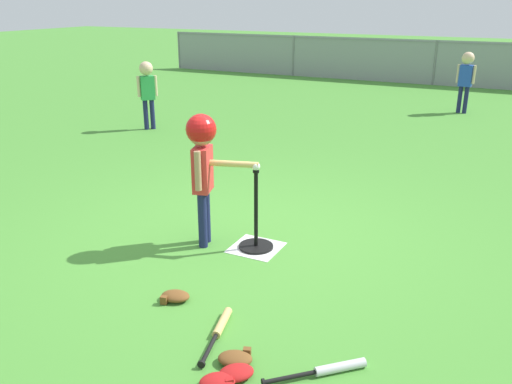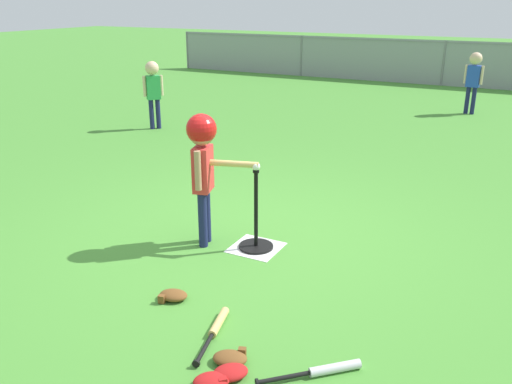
{
  "view_description": "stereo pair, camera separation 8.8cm",
  "coord_description": "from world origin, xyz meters",
  "px_view_note": "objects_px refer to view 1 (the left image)",
  "views": [
    {
      "loc": [
        2.18,
        -4.22,
        2.18
      ],
      "look_at": [
        0.18,
        -0.19,
        0.55
      ],
      "focal_mm": 37.67,
      "sensor_mm": 36.0,
      "label": 1
    },
    {
      "loc": [
        2.26,
        -4.18,
        2.18
      ],
      "look_at": [
        0.18,
        -0.19,
        0.55
      ],
      "focal_mm": 37.67,
      "sensor_mm": 36.0,
      "label": 2
    }
  ],
  "objects_px": {
    "batter_child": "(203,154)",
    "fielder_deep_center": "(466,74)",
    "spare_bat_wood": "(220,328)",
    "batting_tee": "(256,235)",
    "baseball_on_tee": "(256,166)",
    "glove_near_bats": "(175,296)",
    "glove_by_plate": "(217,382)",
    "spare_bat_silver": "(330,369)",
    "fielder_near_right": "(147,86)",
    "glove_outfield_drop": "(236,358)",
    "glove_tossed_aside": "(236,373)"
  },
  "relations": [
    {
      "from": "spare_bat_wood",
      "to": "glove_tossed_aside",
      "type": "bearing_deg",
      "value": -48.6
    },
    {
      "from": "glove_by_plate",
      "to": "glove_near_bats",
      "type": "distance_m",
      "value": 1.05
    },
    {
      "from": "spare_bat_wood",
      "to": "glove_near_bats",
      "type": "distance_m",
      "value": 0.55
    },
    {
      "from": "glove_by_plate",
      "to": "glove_near_bats",
      "type": "height_order",
      "value": "same"
    },
    {
      "from": "spare_bat_silver",
      "to": "glove_outfield_drop",
      "type": "xyz_separation_m",
      "value": [
        -0.57,
        -0.17,
        0.01
      ]
    },
    {
      "from": "baseball_on_tee",
      "to": "fielder_deep_center",
      "type": "xyz_separation_m",
      "value": [
        0.95,
        7.35,
        -0.02
      ]
    },
    {
      "from": "batter_child",
      "to": "spare_bat_wood",
      "type": "xyz_separation_m",
      "value": [
        0.83,
        -1.17,
        -0.85
      ]
    },
    {
      "from": "baseball_on_tee",
      "to": "glove_outfield_drop",
      "type": "bearing_deg",
      "value": -68.0
    },
    {
      "from": "glove_outfield_drop",
      "to": "glove_tossed_aside",
      "type": "bearing_deg",
      "value": -61.11
    },
    {
      "from": "batter_child",
      "to": "fielder_deep_center",
      "type": "relative_size",
      "value": 1.04
    },
    {
      "from": "batting_tee",
      "to": "baseball_on_tee",
      "type": "xyz_separation_m",
      "value": [
        0.0,
        -0.0,
        0.66
      ]
    },
    {
      "from": "batter_child",
      "to": "fielder_deep_center",
      "type": "height_order",
      "value": "batter_child"
    },
    {
      "from": "fielder_deep_center",
      "to": "batting_tee",
      "type": "bearing_deg",
      "value": -97.33
    },
    {
      "from": "glove_by_plate",
      "to": "glove_near_bats",
      "type": "relative_size",
      "value": 1.08
    },
    {
      "from": "glove_near_bats",
      "to": "glove_outfield_drop",
      "type": "height_order",
      "value": "same"
    },
    {
      "from": "spare_bat_silver",
      "to": "spare_bat_wood",
      "type": "xyz_separation_m",
      "value": [
        -0.83,
        0.08,
        0.0
      ]
    },
    {
      "from": "batting_tee",
      "to": "spare_bat_silver",
      "type": "bearing_deg",
      "value": -49.13
    },
    {
      "from": "batter_child",
      "to": "spare_bat_silver",
      "type": "height_order",
      "value": "batter_child"
    },
    {
      "from": "fielder_deep_center",
      "to": "glove_by_plate",
      "type": "height_order",
      "value": "fielder_deep_center"
    },
    {
      "from": "baseball_on_tee",
      "to": "spare_bat_silver",
      "type": "distance_m",
      "value": 1.97
    },
    {
      "from": "fielder_deep_center",
      "to": "spare_bat_wood",
      "type": "distance_m",
      "value": 8.7
    },
    {
      "from": "baseball_on_tee",
      "to": "batter_child",
      "type": "xyz_separation_m",
      "value": [
        -0.46,
        -0.14,
        0.09
      ]
    },
    {
      "from": "fielder_deep_center",
      "to": "glove_tossed_aside",
      "type": "height_order",
      "value": "fielder_deep_center"
    },
    {
      "from": "fielder_near_right",
      "to": "spare_bat_silver",
      "type": "relative_size",
      "value": 2.19
    },
    {
      "from": "fielder_near_right",
      "to": "spare_bat_wood",
      "type": "bearing_deg",
      "value": -48.74
    },
    {
      "from": "spare_bat_wood",
      "to": "glove_by_plate",
      "type": "relative_size",
      "value": 2.31
    },
    {
      "from": "fielder_near_right",
      "to": "glove_outfield_drop",
      "type": "height_order",
      "value": "fielder_near_right"
    },
    {
      "from": "fielder_near_right",
      "to": "glove_tossed_aside",
      "type": "bearing_deg",
      "value": -48.73
    },
    {
      "from": "batting_tee",
      "to": "fielder_deep_center",
      "type": "bearing_deg",
      "value": 82.67
    },
    {
      "from": "batter_child",
      "to": "fielder_near_right",
      "type": "distance_m",
      "value": 4.88
    },
    {
      "from": "batting_tee",
      "to": "spare_bat_wood",
      "type": "distance_m",
      "value": 1.35
    },
    {
      "from": "spare_bat_wood",
      "to": "batting_tee",
      "type": "bearing_deg",
      "value": 105.67
    },
    {
      "from": "glove_outfield_drop",
      "to": "batting_tee",
      "type": "bearing_deg",
      "value": 112.0
    },
    {
      "from": "fielder_near_right",
      "to": "glove_outfield_drop",
      "type": "distance_m",
      "value": 6.7
    },
    {
      "from": "batter_child",
      "to": "spare_bat_silver",
      "type": "distance_m",
      "value": 2.24
    },
    {
      "from": "fielder_deep_center",
      "to": "glove_outfield_drop",
      "type": "bearing_deg",
      "value": -92.06
    },
    {
      "from": "fielder_deep_center",
      "to": "glove_tossed_aside",
      "type": "distance_m",
      "value": 9.06
    },
    {
      "from": "glove_outfield_drop",
      "to": "spare_bat_silver",
      "type": "bearing_deg",
      "value": 16.88
    },
    {
      "from": "glove_near_bats",
      "to": "glove_tossed_aside",
      "type": "height_order",
      "value": "same"
    },
    {
      "from": "baseball_on_tee",
      "to": "glove_near_bats",
      "type": "distance_m",
      "value": 1.34
    },
    {
      "from": "spare_bat_silver",
      "to": "batter_child",
      "type": "bearing_deg",
      "value": 143.06
    },
    {
      "from": "batter_child",
      "to": "glove_tossed_aside",
      "type": "xyz_separation_m",
      "value": [
        1.16,
        -1.54,
        -0.85
      ]
    },
    {
      "from": "batter_child",
      "to": "spare_bat_wood",
      "type": "bearing_deg",
      "value": -54.69
    },
    {
      "from": "spare_bat_wood",
      "to": "glove_outfield_drop",
      "type": "xyz_separation_m",
      "value": [
        0.26,
        -0.25,
        0.01
      ]
    },
    {
      "from": "batting_tee",
      "to": "glove_by_plate",
      "type": "bearing_deg",
      "value": -70.57
    },
    {
      "from": "batter_child",
      "to": "glove_outfield_drop",
      "type": "distance_m",
      "value": 1.97
    },
    {
      "from": "batter_child",
      "to": "glove_by_plate",
      "type": "relative_size",
      "value": 4.55
    },
    {
      "from": "batter_child",
      "to": "glove_by_plate",
      "type": "height_order",
      "value": "batter_child"
    },
    {
      "from": "glove_near_bats",
      "to": "glove_outfield_drop",
      "type": "relative_size",
      "value": 0.97
    },
    {
      "from": "batter_child",
      "to": "spare_bat_wood",
      "type": "relative_size",
      "value": 1.97
    }
  ]
}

